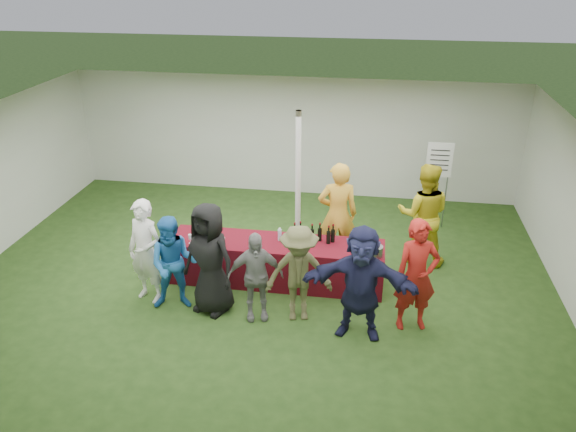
% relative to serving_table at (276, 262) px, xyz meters
% --- Properties ---
extents(ground, '(60.00, 60.00, 0.00)m').
position_rel_serving_table_xyz_m(ground, '(-0.30, -0.04, -0.38)').
color(ground, '#284719').
rests_on(ground, ground).
extents(tent, '(10.00, 10.00, 10.00)m').
position_rel_serving_table_xyz_m(tent, '(0.20, 1.16, 0.98)').
color(tent, white).
rests_on(tent, ground).
extents(serving_table, '(3.60, 0.80, 0.75)m').
position_rel_serving_table_xyz_m(serving_table, '(0.00, 0.00, 0.00)').
color(serving_table, maroon).
rests_on(serving_table, ground).
extents(wine_bottles, '(0.70, 0.16, 0.32)m').
position_rel_serving_table_xyz_m(wine_bottles, '(0.63, 0.15, 0.50)').
color(wine_bottles, black).
rests_on(wine_bottles, serving_table).
extents(wine_glasses, '(1.12, 0.11, 0.16)m').
position_rel_serving_table_xyz_m(wine_glasses, '(-0.90, -0.28, 0.49)').
color(wine_glasses, silver).
rests_on(wine_glasses, serving_table).
extents(water_bottle, '(0.07, 0.07, 0.23)m').
position_rel_serving_table_xyz_m(water_bottle, '(0.05, 0.08, 0.48)').
color(water_bottle, silver).
rests_on(water_bottle, serving_table).
extents(bar_towel, '(0.25, 0.18, 0.03)m').
position_rel_serving_table_xyz_m(bar_towel, '(1.49, 0.05, 0.39)').
color(bar_towel, white).
rests_on(bar_towel, serving_table).
extents(dump_bucket, '(0.26, 0.26, 0.18)m').
position_rel_serving_table_xyz_m(dump_bucket, '(1.62, -0.22, 0.46)').
color(dump_bucket, slate).
rests_on(dump_bucket, serving_table).
extents(wine_list_sign, '(0.50, 0.03, 1.80)m').
position_rel_serving_table_xyz_m(wine_list_sign, '(2.80, 2.58, 0.94)').
color(wine_list_sign, slate).
rests_on(wine_list_sign, ground).
extents(staff_pourer, '(0.77, 0.58, 1.93)m').
position_rel_serving_table_xyz_m(staff_pourer, '(0.96, 0.79, 0.59)').
color(staff_pourer, gold).
rests_on(staff_pourer, ground).
extents(staff_back, '(0.96, 0.77, 1.89)m').
position_rel_serving_table_xyz_m(staff_back, '(2.45, 1.07, 0.57)').
color(staff_back, gold).
rests_on(staff_back, ground).
extents(customer_0, '(0.73, 0.59, 1.73)m').
position_rel_serving_table_xyz_m(customer_0, '(-1.94, -0.84, 0.49)').
color(customer_0, white).
rests_on(customer_0, ground).
extents(customer_1, '(0.86, 0.73, 1.56)m').
position_rel_serving_table_xyz_m(customer_1, '(-1.43, -1.00, 0.40)').
color(customer_1, '#2269B7').
rests_on(customer_1, ground).
extents(customer_2, '(1.04, 0.87, 1.82)m').
position_rel_serving_table_xyz_m(customer_2, '(-0.85, -0.98, 0.53)').
color(customer_2, black).
rests_on(customer_2, ground).
extents(customer_3, '(0.91, 0.56, 1.45)m').
position_rel_serving_table_xyz_m(customer_3, '(-0.13, -1.08, 0.35)').
color(customer_3, gray).
rests_on(customer_3, ground).
extents(customer_4, '(1.11, 0.77, 1.57)m').
position_rel_serving_table_xyz_m(customer_4, '(0.52, -1.00, 0.41)').
color(customer_4, brown).
rests_on(customer_4, ground).
extents(customer_5, '(1.66, 0.63, 1.76)m').
position_rel_serving_table_xyz_m(customer_5, '(1.45, -1.25, 0.51)').
color(customer_5, '#1E2045').
rests_on(customer_5, ground).
extents(customer_6, '(0.73, 0.57, 1.76)m').
position_rel_serving_table_xyz_m(customer_6, '(2.24, -0.95, 0.51)').
color(customer_6, '#A61B15').
rests_on(customer_6, ground).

